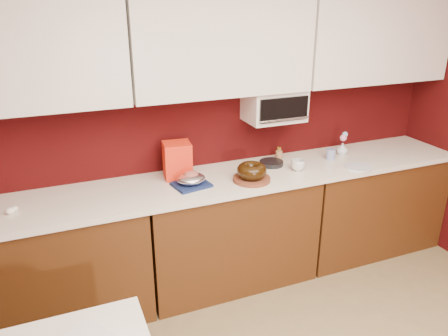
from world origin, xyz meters
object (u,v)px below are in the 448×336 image
object	(u,v)px
toaster_oven	(274,105)
pandoro_box	(177,160)
coffee_mug	(298,164)
flower_vase	(342,148)
blue_jar	(331,154)
foil_ham_nest	(191,179)
bundt_cake	(252,171)

from	to	relation	value
toaster_oven	pandoro_box	world-z (taller)	toaster_oven
coffee_mug	flower_vase	xyz separation A→B (m)	(0.54, 0.18, 0.00)
blue_jar	flower_vase	distance (m)	0.18
toaster_oven	blue_jar	size ratio (longest dim) A/B	5.01
foil_ham_nest	blue_jar	xyz separation A→B (m)	(1.24, 0.08, -0.01)
foil_ham_nest	bundt_cake	bearing A→B (deg)	-10.07
pandoro_box	flower_vase	world-z (taller)	pandoro_box
bundt_cake	foil_ham_nest	world-z (taller)	bundt_cake
coffee_mug	foil_ham_nest	bearing A→B (deg)	178.27
pandoro_box	flower_vase	xyz separation A→B (m)	(1.45, -0.04, -0.08)
bundt_cake	blue_jar	world-z (taller)	bundt_cake
bundt_cake	foil_ham_nest	distance (m)	0.45
bundt_cake	coffee_mug	bearing A→B (deg)	7.02
toaster_oven	flower_vase	world-z (taller)	toaster_oven
blue_jar	foil_ham_nest	bearing A→B (deg)	-176.13
toaster_oven	bundt_cake	bearing A→B (deg)	-137.58
foil_ham_nest	pandoro_box	bearing A→B (deg)	101.90
coffee_mug	flower_vase	distance (m)	0.57
foil_ham_nest	blue_jar	size ratio (longest dim) A/B	2.30
pandoro_box	flower_vase	bearing A→B (deg)	5.37
blue_jar	flower_vase	bearing A→B (deg)	22.00
pandoro_box	flower_vase	size ratio (longest dim) A/B	2.39
bundt_cake	coffee_mug	size ratio (longest dim) A/B	2.11
bundt_cake	foil_ham_nest	bearing A→B (deg)	169.93
toaster_oven	coffee_mug	xyz separation A→B (m)	(0.10, -0.24, -0.42)
pandoro_box	coffee_mug	size ratio (longest dim) A/B	2.60
toaster_oven	coffee_mug	world-z (taller)	toaster_oven
foil_ham_nest	coffee_mug	bearing A→B (deg)	-1.73
bundt_cake	flower_vase	xyz separation A→B (m)	(0.97, 0.23, -0.02)
flower_vase	blue_jar	bearing A→B (deg)	-158.00
bundt_cake	pandoro_box	bearing A→B (deg)	150.45
toaster_oven	foil_ham_nest	distance (m)	0.90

